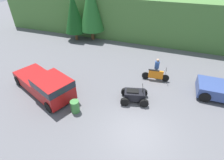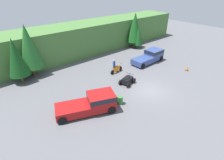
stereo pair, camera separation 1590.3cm
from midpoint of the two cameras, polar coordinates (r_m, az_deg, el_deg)
ground_plane at (r=14.62m, az=42.21°, el=-19.17°), size 80.00×80.00×0.00m
hillside_backdrop at (r=26.45m, az=34.92°, el=12.69°), size 44.00×6.00×4.96m
tree_left at (r=21.63m, az=9.14°, el=16.97°), size 2.48×2.48×5.63m
tree_mid_left at (r=21.99m, az=14.81°, el=18.47°), size 2.99×2.99×6.80m
pickup_truck_red at (r=13.21m, az=13.14°, el=-8.40°), size 5.99×3.99×1.78m
dirt_bike at (r=18.56m, az=38.21°, el=-3.72°), size 2.26×0.60×1.19m
quad_atv at (r=15.79m, az=37.15°, el=-9.91°), size 2.23×1.79×1.20m
rider_person at (r=18.66m, az=38.30°, el=-1.71°), size 0.41×0.41×1.79m
steel_barrel at (r=13.12m, az=24.81°, el=-14.91°), size 0.58×0.58×0.88m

